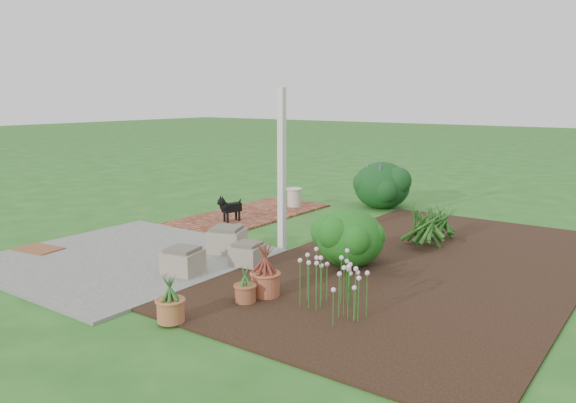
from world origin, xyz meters
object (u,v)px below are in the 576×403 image
Objects in this scene: stone_trough_near at (183,262)px; evergreen_shrub at (350,237)px; cream_ceramic_urn at (294,197)px; black_dog at (230,207)px.

evergreen_shrub is at bearing 46.07° from stone_trough_near.
stone_trough_near is at bearing -72.54° from cream_ceramic_urn.
cream_ceramic_urn reaches higher than stone_trough_near.
black_dog is 1.39× the size of cream_ceramic_urn.
cream_ceramic_urn is at bearing 135.89° from evergreen_shrub.
evergreen_shrub is at bearing -2.42° from black_dog.
evergreen_shrub reaches higher than cream_ceramic_urn.
black_dog is (-1.59, 2.71, 0.13)m from stone_trough_near.
black_dog is 3.36m from evergreen_shrub.
stone_trough_near is 2.32m from evergreen_shrub.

